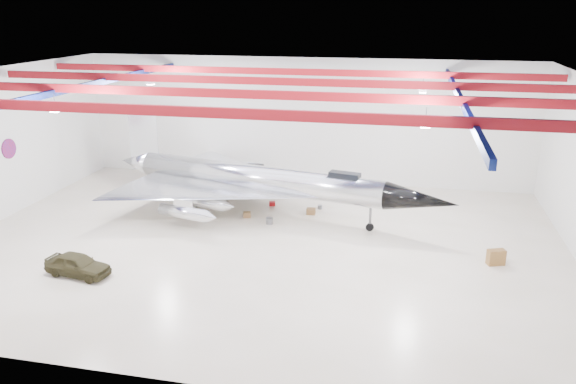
# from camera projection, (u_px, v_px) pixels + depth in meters

# --- Properties ---
(floor) EXTENTS (40.00, 40.00, 0.00)m
(floor) POSITION_uv_depth(u_px,v_px,m) (260.00, 243.00, 37.65)
(floor) COLOR beige
(floor) RESTS_ON ground
(wall_back) EXTENTS (40.00, 0.00, 40.00)m
(wall_back) POSITION_uv_depth(u_px,v_px,m) (303.00, 121.00, 49.87)
(wall_back) COLOR silver
(wall_back) RESTS_ON floor
(ceiling) EXTENTS (40.00, 40.00, 0.00)m
(ceiling) POSITION_uv_depth(u_px,v_px,m) (258.00, 77.00, 34.22)
(ceiling) COLOR #0A0F38
(ceiling) RESTS_ON wall_back
(ceiling_structure) EXTENTS (39.50, 29.50, 1.08)m
(ceiling_structure) POSITION_uv_depth(u_px,v_px,m) (258.00, 88.00, 34.44)
(ceiling_structure) COLOR maroon
(ceiling_structure) RESTS_ON ceiling
(wall_roundel) EXTENTS (0.10, 1.50, 1.50)m
(wall_roundel) POSITION_uv_depth(u_px,v_px,m) (9.00, 149.00, 41.98)
(wall_roundel) COLOR #B21414
(wall_roundel) RESTS_ON wall_left
(jet_aircraft) EXTENTS (27.56, 18.86, 7.59)m
(jet_aircraft) POSITION_uv_depth(u_px,v_px,m) (256.00, 182.00, 42.48)
(jet_aircraft) COLOR silver
(jet_aircraft) RESTS_ON floor
(jeep) EXTENTS (4.17, 2.12, 1.36)m
(jeep) POSITION_uv_depth(u_px,v_px,m) (78.00, 265.00, 32.93)
(jeep) COLOR #332E19
(jeep) RESTS_ON floor
(desk) EXTENTS (1.18, 0.87, 0.97)m
(desk) POSITION_uv_depth(u_px,v_px,m) (496.00, 257.00, 34.36)
(desk) COLOR brown
(desk) RESTS_ON floor
(toolbox_red) EXTENTS (0.55, 0.48, 0.33)m
(toolbox_red) POSITION_uv_depth(u_px,v_px,m) (272.00, 204.00, 44.75)
(toolbox_red) COLOR maroon
(toolbox_red) RESTS_ON floor
(engine_drum) EXTENTS (0.54, 0.54, 0.47)m
(engine_drum) POSITION_uv_depth(u_px,v_px,m) (269.00, 221.00, 40.94)
(engine_drum) COLOR #59595B
(engine_drum) RESTS_ON floor
(parts_bin) EXTENTS (0.67, 0.54, 0.46)m
(parts_bin) POSITION_uv_depth(u_px,v_px,m) (311.00, 211.00, 42.88)
(parts_bin) COLOR olive
(parts_bin) RESTS_ON floor
(crate_small) EXTENTS (0.44, 0.36, 0.29)m
(crate_small) POSITION_uv_depth(u_px,v_px,m) (225.00, 201.00, 45.32)
(crate_small) COLOR #59595B
(crate_small) RESTS_ON floor
(oil_barrel) EXTENTS (0.67, 0.59, 0.40)m
(oil_barrel) POSITION_uv_depth(u_px,v_px,m) (247.00, 215.00, 42.28)
(oil_barrel) COLOR olive
(oil_barrel) RESTS_ON floor
(spares_box) EXTENTS (0.42, 0.42, 0.31)m
(spares_box) POSITION_uv_depth(u_px,v_px,m) (320.00, 207.00, 44.01)
(spares_box) COLOR #59595B
(spares_box) RESTS_ON floor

